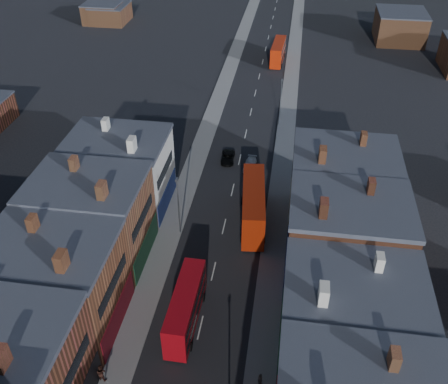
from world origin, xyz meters
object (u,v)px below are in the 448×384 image
(car_2, at_px, (228,157))
(ped_1, at_px, (101,372))
(ped_3, at_px, (260,380))
(bus_2, at_px, (278,52))
(car_3, at_px, (250,165))
(bus_1, at_px, (253,205))
(bus_0, at_px, (186,307))

(car_2, bearing_deg, ped_1, -102.31)
(ped_3, bearing_deg, car_2, -1.24)
(bus_2, bearing_deg, ped_3, -84.63)
(ped_1, bearing_deg, car_3, -94.20)
(car_3, xyz_separation_m, ped_1, (-9.47, -37.01, 0.50))
(bus_1, bearing_deg, car_2, 104.66)
(bus_0, distance_m, bus_2, 72.04)
(bus_1, relative_size, car_2, 2.88)
(bus_2, height_order, car_3, bus_2)
(car_2, height_order, ped_1, ped_1)
(bus_1, bearing_deg, car_3, 91.92)
(car_3, distance_m, ped_1, 38.21)
(bus_0, height_order, bus_1, bus_1)
(bus_1, relative_size, ped_3, 7.15)
(bus_1, distance_m, ped_3, 23.28)
(car_2, bearing_deg, bus_1, -73.08)
(ped_3, bearing_deg, bus_2, -11.37)
(bus_1, xyz_separation_m, ped_3, (3.03, -23.02, -1.79))
(car_2, xyz_separation_m, ped_1, (-5.94, -38.48, 0.49))
(bus_0, xyz_separation_m, ped_1, (-6.20, -7.51, -1.22))
(bus_0, relative_size, ped_1, 5.19)
(bus_2, distance_m, car_2, 41.25)
(bus_1, distance_m, car_2, 15.14)
(bus_1, bearing_deg, ped_1, -120.37)
(bus_2, distance_m, ped_3, 78.06)
(bus_1, height_order, ped_3, bus_1)
(car_3, bearing_deg, car_2, 161.53)
(bus_1, distance_m, ped_1, 26.93)
(car_2, xyz_separation_m, car_3, (3.54, -1.47, -0.01))
(bus_2, height_order, car_2, bus_2)
(car_2, bearing_deg, bus_2, 79.58)
(car_2, distance_m, ped_3, 37.97)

